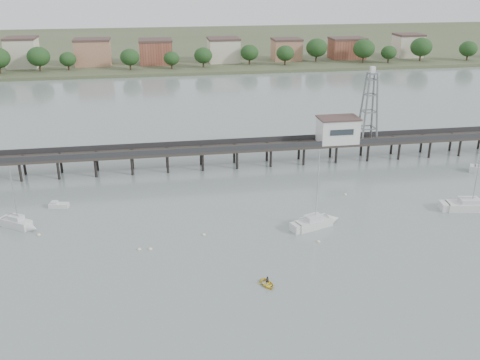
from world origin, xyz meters
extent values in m
cube|color=#2D2823|center=(0.00, 60.00, 3.75)|extent=(150.00, 5.00, 0.50)
cube|color=#333335|center=(0.00, 57.60, 4.55)|extent=(150.00, 0.12, 1.10)
cube|color=#333335|center=(0.00, 62.40, 4.55)|extent=(150.00, 0.12, 1.10)
cylinder|color=black|center=(0.00, 58.10, 1.80)|extent=(0.50, 0.50, 4.40)
cylinder|color=black|center=(0.00, 61.90, 1.80)|extent=(0.50, 0.50, 4.40)
cube|color=silver|center=(25.00, 60.00, 6.50)|extent=(8.00, 5.00, 5.00)
cube|color=#4C3833|center=(25.00, 60.00, 9.15)|extent=(8.40, 5.40, 0.30)
cube|color=slate|center=(31.50, 60.00, 18.15)|extent=(1.80, 1.80, 0.30)
cube|color=silver|center=(31.50, 60.00, 18.90)|extent=(0.90, 0.90, 1.20)
cube|color=silver|center=(-34.79, 37.90, 0.48)|extent=(5.04, 4.21, 1.65)
cone|color=silver|center=(-32.29, 36.24, 0.47)|extent=(2.70, 2.66, 1.87)
cube|color=silver|center=(-34.79, 37.90, 1.65)|extent=(2.61, 2.42, 0.75)
cylinder|color=#A5A8AA|center=(-34.51, 37.71, 5.81)|extent=(0.18, 0.18, 9.01)
cylinder|color=#A5A8AA|center=(-35.46, 38.34, 2.20)|extent=(2.41, 1.64, 0.12)
cube|color=silver|center=(38.78, 32.29, 0.48)|extent=(7.81, 3.98, 1.65)
cube|color=silver|center=(38.78, 32.29, 1.65)|extent=(3.62, 2.79, 0.75)
cylinder|color=#A5A8AA|center=(39.29, 32.22, 8.29)|extent=(0.18, 0.18, 13.98)
cylinder|color=#A5A8AA|center=(37.55, 32.48, 2.20)|extent=(4.32, 0.77, 0.12)
cube|color=silver|center=(11.06, 30.24, 0.48)|extent=(6.47, 4.19, 1.65)
cone|color=silver|center=(14.63, 31.48, 0.48)|extent=(3.15, 3.04, 2.35)
cube|color=silver|center=(11.06, 30.24, 1.65)|extent=(3.15, 2.65, 0.75)
cylinder|color=#A5A8AA|center=(11.46, 30.38, 6.96)|extent=(0.18, 0.18, 11.32)
cylinder|color=#A5A8AA|center=(10.11, 29.91, 2.20)|extent=(3.37, 1.27, 0.12)
cube|color=silver|center=(-29.43, 44.55, 0.31)|extent=(3.42, 1.90, 0.90)
cube|color=silver|center=(-30.14, 44.68, 0.85)|extent=(1.25, 1.25, 0.54)
imported|color=yellow|center=(0.43, 15.21, 0.00)|extent=(2.00, 1.16, 2.69)
imported|color=black|center=(0.43, 15.21, 0.00)|extent=(0.42, 1.10, 0.26)
ellipsoid|color=beige|center=(-6.16, 30.37, 0.08)|extent=(0.56, 0.56, 0.39)
ellipsoid|color=beige|center=(10.43, 25.34, 0.08)|extent=(0.56, 0.56, 0.39)
ellipsoid|color=beige|center=(-15.86, 27.36, 0.08)|extent=(0.56, 0.56, 0.39)
ellipsoid|color=beige|center=(20.51, 41.66, 0.08)|extent=(0.56, 0.56, 0.39)
ellipsoid|color=beige|center=(-31.01, 34.47, 0.08)|extent=(0.56, 0.56, 0.39)
ellipsoid|color=beige|center=(-14.27, 27.20, 0.08)|extent=(0.56, 0.56, 0.39)
cube|color=#475133|center=(0.00, 245.00, 0.50)|extent=(500.00, 170.00, 1.40)
cube|color=brown|center=(-62.00, 183.00, 5.70)|extent=(13.00, 10.50, 9.00)
cube|color=brown|center=(-35.00, 183.00, 5.70)|extent=(13.00, 10.50, 9.00)
cube|color=brown|center=(-10.00, 183.00, 5.70)|extent=(13.00, 10.50, 9.00)
cube|color=brown|center=(18.00, 183.00, 5.70)|extent=(13.00, 10.50, 9.00)
cube|color=brown|center=(45.00, 183.00, 5.70)|extent=(13.00, 10.50, 9.00)
cube|color=brown|center=(72.00, 183.00, 5.70)|extent=(13.00, 10.50, 9.00)
cube|color=brown|center=(100.00, 183.00, 5.70)|extent=(13.00, 10.50, 9.00)
ellipsoid|color=#173315|center=(0.00, 171.00, 6.00)|extent=(8.00, 8.00, 6.80)
ellipsoid|color=#173315|center=(120.00, 171.00, 6.00)|extent=(8.00, 8.00, 6.80)
camera|label=1|loc=(-12.70, -42.11, 37.92)|focal=40.00mm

